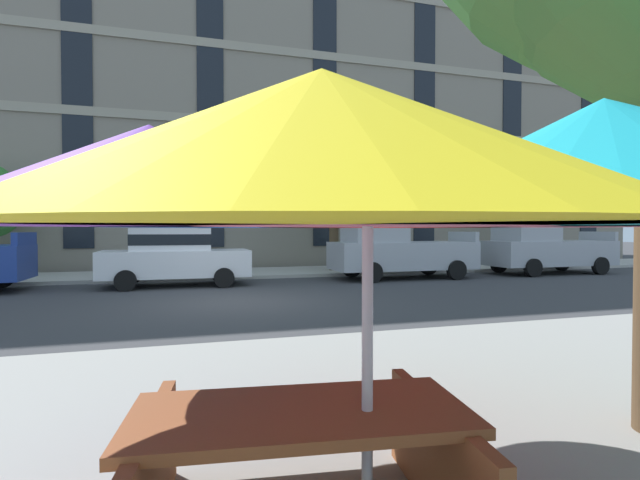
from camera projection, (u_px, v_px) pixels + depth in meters
name	position (u px, v px, depth m)	size (l,w,h in m)	color
ground_plane	(236.00, 302.00, 11.21)	(120.00, 120.00, 0.00)	#38383A
sidewalk_far	(215.00, 274.00, 17.71)	(56.00, 3.60, 0.12)	#B2ADA3
apartment_building	(203.00, 115.00, 25.38)	(45.61, 12.08, 16.00)	gray
sedan_white	(174.00, 255.00, 14.31)	(4.40, 1.98, 1.78)	silver
pickup_silver	(397.00, 250.00, 16.48)	(5.10, 2.12, 2.20)	#A8AAB2
pickup_silver_midblock	(544.00, 248.00, 18.33)	(5.10, 2.12, 2.20)	#A8AAB2
street_tree_middle	(336.00, 196.00, 18.66)	(2.53, 2.53, 4.38)	brown
street_tree_right	(546.00, 194.00, 21.85)	(2.89, 2.83, 4.75)	brown
patio_umbrella	(368.00, 181.00, 2.45)	(4.07, 3.78, 2.29)	silver
picnic_table	(301.00, 461.00, 2.50)	(1.98, 1.74, 0.77)	brown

